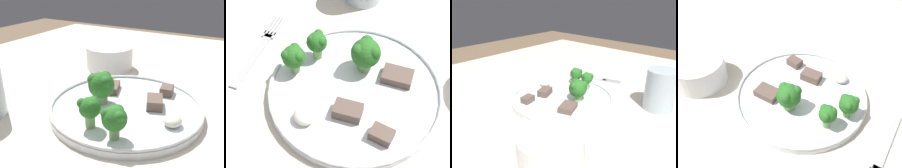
# 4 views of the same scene
# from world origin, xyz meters

# --- Properties ---
(table) EXTENTS (1.27, 1.16, 0.75)m
(table) POSITION_xyz_m (0.00, 0.00, 0.66)
(table) COLOR beige
(table) RESTS_ON ground_plane
(dinner_plate) EXTENTS (0.28, 0.28, 0.02)m
(dinner_plate) POSITION_xyz_m (-0.01, -0.02, 0.76)
(dinner_plate) COLOR white
(dinner_plate) RESTS_ON table
(fork) EXTENTS (0.08, 0.18, 0.00)m
(fork) POSITION_xyz_m (-0.20, -0.05, 0.75)
(fork) COLOR #B2B2B7
(fork) RESTS_ON table
(broccoli_floret_near_rim_left) EXTENTS (0.05, 0.05, 0.06)m
(broccoli_floret_near_rim_left) POSITION_xyz_m (-0.02, 0.03, 0.80)
(broccoli_floret_near_rim_left) COLOR #7FA866
(broccoli_floret_near_rim_left) RESTS_ON dinner_plate
(broccoli_floret_center_left) EXTENTS (0.04, 0.03, 0.05)m
(broccoli_floret_center_left) POSITION_xyz_m (-0.10, 0.00, 0.79)
(broccoli_floret_center_left) COLOR #7FA866
(broccoli_floret_center_left) RESTS_ON dinner_plate
(broccoli_floret_back_left) EXTENTS (0.04, 0.04, 0.05)m
(broccoli_floret_back_left) POSITION_xyz_m (-0.11, -0.05, 0.79)
(broccoli_floret_back_left) COLOR #7FA866
(broccoli_floret_back_left) RESTS_ON dinner_plate
(meat_slice_front_slice) EXTENTS (0.04, 0.03, 0.02)m
(meat_slice_front_slice) POSITION_xyz_m (0.07, -0.07, 0.77)
(meat_slice_front_slice) COLOR brown
(meat_slice_front_slice) RESTS_ON dinner_plate
(meat_slice_middle_slice) EXTENTS (0.05, 0.04, 0.02)m
(meat_slice_middle_slice) POSITION_xyz_m (0.01, -0.06, 0.77)
(meat_slice_middle_slice) COLOR brown
(meat_slice_middle_slice) RESTS_ON dinner_plate
(meat_slice_rear_slice) EXTENTS (0.06, 0.05, 0.01)m
(meat_slice_rear_slice) POSITION_xyz_m (0.03, 0.04, 0.77)
(meat_slice_rear_slice) COLOR brown
(meat_slice_rear_slice) RESTS_ON dinner_plate
(sauce_dollop) EXTENTS (0.03, 0.03, 0.02)m
(sauce_dollop) POSITION_xyz_m (-0.03, -0.11, 0.77)
(sauce_dollop) COLOR silver
(sauce_dollop) RESTS_ON dinner_plate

